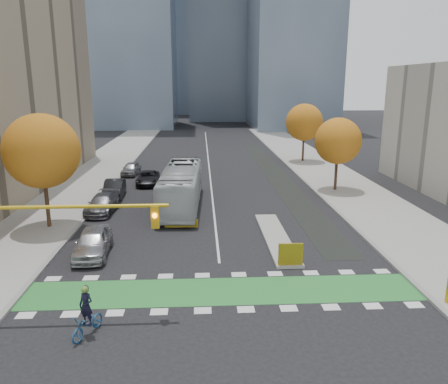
{
  "coord_description": "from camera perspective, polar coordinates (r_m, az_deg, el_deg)",
  "views": [
    {
      "loc": [
        -0.99,
        -18.61,
        10.19
      ],
      "look_at": [
        0.54,
        10.13,
        3.0
      ],
      "focal_mm": 35.0,
      "sensor_mm": 36.0,
      "label": 1
    }
  ],
  "objects": [
    {
      "name": "parked_car_d",
      "position": [
        45.75,
        -9.91,
        1.82
      ],
      "size": [
        2.53,
        5.03,
        1.36
      ],
      "primitive_type": "imported",
      "rotation": [
        0.0,
        0.0,
        0.05
      ],
      "color": "black",
      "rests_on": "ground"
    },
    {
      "name": "tree_west",
      "position": [
        32.85,
        -22.69,
        4.94
      ],
      "size": [
        5.2,
        5.2,
        8.22
      ],
      "color": "#332114",
      "rests_on": "ground"
    },
    {
      "name": "parked_car_c",
      "position": [
        36.58,
        -15.6,
        -1.5
      ],
      "size": [
        2.35,
        5.14,
        1.46
      ],
      "primitive_type": "imported",
      "rotation": [
        0.0,
        0.0,
        -0.06
      ],
      "color": "#545459",
      "rests_on": "ground"
    },
    {
      "name": "cyclist",
      "position": [
        19.57,
        -17.43,
        -15.56
      ],
      "size": [
        1.39,
        2.03,
        2.22
      ],
      "rotation": [
        0.0,
        0.0,
        -0.42
      ],
      "color": "navy",
      "rests_on": "ground"
    },
    {
      "name": "bike_lane_paint",
      "position": [
        50.39,
        6.72,
        2.27
      ],
      "size": [
        2.5,
        50.0,
        0.01
      ],
      "primitive_type": "cube",
      "color": "black",
      "rests_on": "ground"
    },
    {
      "name": "tree_east_far",
      "position": [
        58.4,
        10.44,
        8.94
      ],
      "size": [
        4.8,
        4.8,
        7.65
      ],
      "color": "#332114",
      "rests_on": "ground"
    },
    {
      "name": "parked_car_e",
      "position": [
        50.94,
        -12.06,
        2.99
      ],
      "size": [
        2.09,
        4.32,
        1.42
      ],
      "primitive_type": "imported",
      "rotation": [
        0.0,
        0.0,
        -0.1
      ],
      "color": "gray",
      "rests_on": "ground"
    },
    {
      "name": "curb_west",
      "position": [
        40.92,
        -15.68,
        -0.82
      ],
      "size": [
        0.3,
        120.0,
        0.16
      ],
      "primitive_type": "cube",
      "color": "gray",
      "rests_on": "ground"
    },
    {
      "name": "traffic_signal_west",
      "position": [
        20.34,
        -22.92,
        -4.74
      ],
      "size": [
        8.53,
        0.56,
        5.2
      ],
      "color": "#BF9914",
      "rests_on": "ground"
    },
    {
      "name": "median_island",
      "position": [
        29.82,
        6.8,
        -5.89
      ],
      "size": [
        1.6,
        10.0,
        0.16
      ],
      "primitive_type": "cube",
      "color": "gray",
      "rests_on": "ground"
    },
    {
      "name": "sidewalk_east",
      "position": [
        42.46,
        17.0,
        -0.38
      ],
      "size": [
        7.0,
        120.0,
        0.15
      ],
      "primitive_type": "cube",
      "color": "gray",
      "rests_on": "ground"
    },
    {
      "name": "bus",
      "position": [
        36.86,
        -5.62,
        0.7
      ],
      "size": [
        3.41,
        12.58,
        3.47
      ],
      "primitive_type": "imported",
      "rotation": [
        0.0,
        0.0,
        -0.04
      ],
      "color": "silver",
      "rests_on": "ground"
    },
    {
      "name": "curb_east",
      "position": [
        41.4,
        12.44,
        -0.45
      ],
      "size": [
        0.3,
        120.0,
        0.16
      ],
      "primitive_type": "cube",
      "color": "gray",
      "rests_on": "ground"
    },
    {
      "name": "ground",
      "position": [
        21.24,
        -0.01,
        -14.64
      ],
      "size": [
        300.0,
        300.0,
        0.0
      ],
      "primitive_type": "plane",
      "color": "black",
      "rests_on": "ground"
    },
    {
      "name": "parked_car_b",
      "position": [
        41.3,
        -14.15,
        0.43
      ],
      "size": [
        1.92,
        4.85,
        1.57
      ],
      "primitive_type": "imported",
      "rotation": [
        0.0,
        0.0,
        0.05
      ],
      "color": "black",
      "rests_on": "ground"
    },
    {
      "name": "parked_car_a",
      "position": [
        27.77,
        -16.76,
        -6.31
      ],
      "size": [
        2.19,
        4.92,
        1.65
      ],
      "primitive_type": "imported",
      "rotation": [
        0.0,
        0.0,
        0.05
      ],
      "color": "#A6A5AA",
      "rests_on": "ground"
    },
    {
      "name": "sidewalk_west",
      "position": [
        41.83,
        -20.36,
        -0.86
      ],
      "size": [
        7.0,
        120.0,
        0.15
      ],
      "primitive_type": "cube",
      "color": "gray",
      "rests_on": "ground"
    },
    {
      "name": "hazard_board",
      "position": [
        25.17,
        8.7,
        -8.05
      ],
      "size": [
        1.4,
        0.12,
        1.3
      ],
      "primitive_type": "cube",
      "color": "yellow",
      "rests_on": "median_island"
    },
    {
      "name": "centre_line",
      "position": [
        59.5,
        -2.06,
        4.16
      ],
      "size": [
        0.15,
        70.0,
        0.01
      ],
      "primitive_type": "cube",
      "color": "silver",
      "rests_on": "ground"
    },
    {
      "name": "bike_crossing",
      "position": [
        22.56,
        -0.22,
        -12.8
      ],
      "size": [
        20.0,
        3.0,
        0.01
      ],
      "primitive_type": "cube",
      "color": "#297E33",
      "rests_on": "ground"
    },
    {
      "name": "tree_east_near",
      "position": [
        42.97,
        14.66,
        6.45
      ],
      "size": [
        4.4,
        4.4,
        7.08
      ],
      "color": "#332114",
      "rests_on": "ground"
    }
  ]
}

